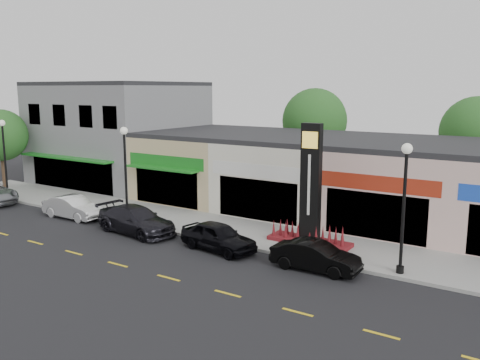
# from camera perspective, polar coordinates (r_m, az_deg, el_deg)

# --- Properties ---
(ground) EXTENTS (120.00, 120.00, 0.00)m
(ground) POSITION_cam_1_polar(r_m,az_deg,el_deg) (23.93, -3.24, -8.76)
(ground) COLOR black
(ground) RESTS_ON ground
(sidewalk) EXTENTS (52.00, 4.30, 0.15)m
(sidewalk) POSITION_cam_1_polar(r_m,az_deg,el_deg) (27.35, 2.21, -6.14)
(sidewalk) COLOR gray
(sidewalk) RESTS_ON ground
(curb) EXTENTS (52.00, 0.20, 0.15)m
(curb) POSITION_cam_1_polar(r_m,az_deg,el_deg) (25.53, -0.42, -7.33)
(curb) COLOR gray
(curb) RESTS_ON ground
(building_grey_2story) EXTENTS (12.00, 10.95, 8.30)m
(building_grey_2story) POSITION_cam_1_polar(r_m,az_deg,el_deg) (43.40, -13.49, 5.15)
(building_grey_2story) COLOR slate
(building_grey_2story) RESTS_ON ground
(shop_beige) EXTENTS (7.00, 10.85, 4.80)m
(shop_beige) POSITION_cam_1_polar(r_m,az_deg,el_deg) (37.29, -3.31, 1.92)
(shop_beige) COLOR tan
(shop_beige) RESTS_ON ground
(shop_cream) EXTENTS (7.00, 10.01, 4.80)m
(shop_cream) POSITION_cam_1_polar(r_m,az_deg,el_deg) (33.64, 6.32, 0.96)
(shop_cream) COLOR beige
(shop_cream) RESTS_ON ground
(shop_pink_w) EXTENTS (7.00, 10.01, 4.80)m
(shop_pink_w) POSITION_cam_1_polar(r_m,az_deg,el_deg) (31.15, 17.86, -0.21)
(shop_pink_w) COLOR beige
(shop_pink_w) RESTS_ON ground
(tree_west_sidewalk) EXTENTS (4.00, 4.00, 6.22)m
(tree_west_sidewalk) POSITION_cam_1_polar(r_m,az_deg,el_deg) (43.54, -25.25, 4.56)
(tree_west_sidewalk) COLOR #382619
(tree_west_sidewalk) RESTS_ON ground
(tree_rear_west) EXTENTS (5.20, 5.20, 7.83)m
(tree_rear_west) POSITION_cam_1_polar(r_m,az_deg,el_deg) (41.60, 8.38, 6.60)
(tree_rear_west) COLOR #382619
(tree_rear_west) RESTS_ON ground
(tree_rear_mid) EXTENTS (4.80, 4.80, 7.29)m
(tree_rear_mid) POSITION_cam_1_polar(r_m,az_deg,el_deg) (38.16, 24.97, 4.93)
(tree_rear_mid) COLOR #382619
(tree_rear_mid) RESTS_ON ground
(lamp_west_far) EXTENTS (0.44, 0.44, 5.47)m
(lamp_west_far) POSITION_cam_1_polar(r_m,az_deg,el_deg) (39.60, -24.96, 3.04)
(lamp_west_far) COLOR black
(lamp_west_far) RESTS_ON sidewalk
(lamp_west_near) EXTENTS (0.44, 0.44, 5.47)m
(lamp_west_near) POSITION_cam_1_polar(r_m,az_deg,el_deg) (30.13, -12.76, 1.77)
(lamp_west_near) COLOR black
(lamp_west_near) RESTS_ON sidewalk
(lamp_east_near) EXTENTS (0.44, 0.44, 5.47)m
(lamp_east_near) POSITION_cam_1_polar(r_m,az_deg,el_deg) (21.80, 17.97, -1.66)
(lamp_east_near) COLOR black
(lamp_east_near) RESTS_ON sidewalk
(pylon_sign) EXTENTS (4.20, 1.30, 6.00)m
(pylon_sign) POSITION_cam_1_polar(r_m,az_deg,el_deg) (25.30, 7.90, -2.43)
(pylon_sign) COLOR #5E1510
(pylon_sign) RESTS_ON sidewalk
(car_white_van) EXTENTS (1.54, 4.15, 1.36)m
(car_white_van) POSITION_cam_1_polar(r_m,az_deg,el_deg) (32.48, -18.25, -2.92)
(car_white_van) COLOR white
(car_white_van) RESTS_ON ground
(car_dark_sedan) EXTENTS (2.58, 5.23, 1.46)m
(car_dark_sedan) POSITION_cam_1_polar(r_m,az_deg,el_deg) (28.25, -11.58, -4.43)
(car_dark_sedan) COLOR black
(car_dark_sedan) RESTS_ON ground
(car_black_sedan) EXTENTS (2.21, 4.29, 1.40)m
(car_black_sedan) POSITION_cam_1_polar(r_m,az_deg,el_deg) (24.81, -2.45, -6.37)
(car_black_sedan) COLOR black
(car_black_sedan) RESTS_ON ground
(car_black_conv) EXTENTS (1.45, 3.92, 1.28)m
(car_black_conv) POSITION_cam_1_polar(r_m,az_deg,el_deg) (22.41, 8.48, -8.46)
(car_black_conv) COLOR black
(car_black_conv) RESTS_ON ground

